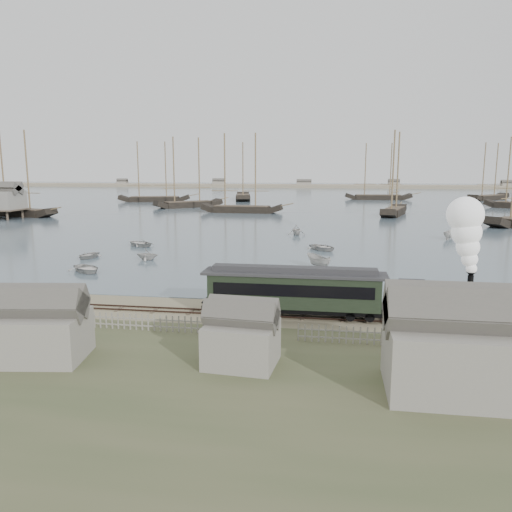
# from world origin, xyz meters

# --- Properties ---
(ground) EXTENTS (600.00, 600.00, 0.00)m
(ground) POSITION_xyz_m (0.00, 0.00, 0.00)
(ground) COLOR gray
(ground) RESTS_ON ground
(harbor_water) EXTENTS (600.00, 336.00, 0.06)m
(harbor_water) POSITION_xyz_m (0.00, 170.00, 0.03)
(harbor_water) COLOR #495A69
(harbor_water) RESTS_ON ground
(rail_track) EXTENTS (120.00, 1.80, 0.16)m
(rail_track) POSITION_xyz_m (0.00, -2.00, 0.04)
(rail_track) COLOR #35241D
(rail_track) RESTS_ON ground
(picket_fence_west) EXTENTS (19.00, 0.10, 1.20)m
(picket_fence_west) POSITION_xyz_m (-6.50, -7.00, 0.00)
(picket_fence_west) COLOR gray
(picket_fence_west) RESTS_ON ground
(picket_fence_east) EXTENTS (15.00, 0.10, 1.20)m
(picket_fence_east) POSITION_xyz_m (12.50, -7.50, 0.00)
(picket_fence_east) COLOR gray
(picket_fence_east) RESTS_ON ground
(shed_left) EXTENTS (5.00, 4.00, 4.10)m
(shed_left) POSITION_xyz_m (-10.00, -13.00, 0.00)
(shed_left) COLOR gray
(shed_left) RESTS_ON ground
(shed_mid) EXTENTS (4.00, 3.50, 3.60)m
(shed_mid) POSITION_xyz_m (2.00, -12.00, 0.00)
(shed_mid) COLOR gray
(shed_mid) RESTS_ON ground
(shed_right) EXTENTS (6.00, 5.00, 5.10)m
(shed_right) POSITION_xyz_m (13.00, -14.00, 0.00)
(shed_right) COLOR gray
(shed_right) RESTS_ON ground
(far_spit) EXTENTS (500.00, 20.00, 1.80)m
(far_spit) POSITION_xyz_m (0.00, 250.00, 0.00)
(far_spit) COLOR tan
(far_spit) RESTS_ON ground
(locomotive) EXTENTS (7.23, 2.70, 9.01)m
(locomotive) POSITION_xyz_m (16.36, -2.00, 4.16)
(locomotive) COLOR black
(locomotive) RESTS_ON ground
(passenger_coach) EXTENTS (14.05, 2.71, 3.41)m
(passenger_coach) POSITION_xyz_m (4.23, -2.00, 2.16)
(passenger_coach) COLOR black
(passenger_coach) RESTS_ON ground
(beached_dinghy) EXTENTS (4.38, 4.55, 0.77)m
(beached_dinghy) POSITION_xyz_m (-18.55, 1.00, 0.38)
(beached_dinghy) COLOR #B9B6B0
(beached_dinghy) RESTS_ON ground
(rowboat_0) EXTENTS (5.09, 5.33, 0.90)m
(rowboat_0) POSITION_xyz_m (-19.50, 10.81, 0.51)
(rowboat_0) COLOR #B9B6B0
(rowboat_0) RESTS_ON harbor_water
(rowboat_1) EXTENTS (2.57, 2.94, 1.48)m
(rowboat_1) POSITION_xyz_m (-15.64, 18.87, 0.80)
(rowboat_1) COLOR #B9B6B0
(rowboat_1) RESTS_ON harbor_water
(rowboat_2) EXTENTS (3.99, 3.62, 1.52)m
(rowboat_2) POSITION_xyz_m (5.54, 17.30, 0.82)
(rowboat_2) COLOR #B9B6B0
(rowboat_2) RESTS_ON harbor_water
(rowboat_3) EXTENTS (5.32, 5.35, 0.91)m
(rowboat_3) POSITION_xyz_m (5.78, 29.71, 0.52)
(rowboat_3) COLOR #B9B6B0
(rowboat_3) RESTS_ON harbor_water
(rowboat_5) EXTENTS (4.03, 3.21, 1.48)m
(rowboat_5) POSITION_xyz_m (25.67, 43.97, 0.80)
(rowboat_5) COLOR #B9B6B0
(rowboat_5) RESTS_ON harbor_water
(rowboat_6) EXTENTS (4.92, 5.36, 0.91)m
(rowboat_6) POSITION_xyz_m (-20.93, 29.44, 0.51)
(rowboat_6) COLOR #B9B6B0
(rowboat_6) RESTS_ON harbor_water
(rowboat_7) EXTENTS (4.13, 3.81, 1.80)m
(rowboat_7) POSITION_xyz_m (0.96, 45.06, 0.96)
(rowboat_7) COLOR #B9B6B0
(rowboat_7) RESTS_ON harbor_water
(rowboat_8) EXTENTS (3.96, 3.09, 0.75)m
(rowboat_8) POSITION_xyz_m (-23.62, 19.01, 0.43)
(rowboat_8) COLOR #B9B6B0
(rowboat_8) RESTS_ON harbor_water
(schooner_0) EXTENTS (20.34, 8.87, 20.00)m
(schooner_0) POSITION_xyz_m (-66.27, 68.41, 10.06)
(schooner_0) COLOR black
(schooner_0) RESTS_ON harbor_water
(schooner_1) EXTENTS (18.43, 16.74, 20.00)m
(schooner_1) POSITION_xyz_m (-34.23, 100.11, 10.06)
(schooner_1) COLOR black
(schooner_1) RESTS_ON harbor_water
(schooner_2) EXTENTS (20.74, 5.51, 20.00)m
(schooner_2) POSITION_xyz_m (-16.01, 85.72, 10.06)
(schooner_2) COLOR black
(schooner_2) RESTS_ON harbor_water
(schooner_3) EXTENTS (8.88, 18.59, 20.00)m
(schooner_3) POSITION_xyz_m (21.51, 84.52, 10.06)
(schooner_3) COLOR black
(schooner_3) RESTS_ON harbor_water
(schooner_6) EXTENTS (24.08, 10.86, 20.00)m
(schooner_6) POSITION_xyz_m (-52.59, 121.85, 10.06)
(schooner_6) COLOR black
(schooner_6) RESTS_ON harbor_water
(schooner_7) EXTENTS (9.58, 24.15, 20.00)m
(schooner_7) POSITION_xyz_m (-24.80, 135.90, 10.06)
(schooner_7) COLOR black
(schooner_7) RESTS_ON harbor_water
(schooner_8) EXTENTS (23.39, 6.88, 20.00)m
(schooner_8) POSITION_xyz_m (22.79, 144.09, 10.06)
(schooner_8) COLOR black
(schooner_8) RESTS_ON harbor_water
(schooner_9) EXTENTS (18.09, 17.85, 20.00)m
(schooner_9) POSITION_xyz_m (61.17, 148.15, 10.06)
(schooner_9) COLOR black
(schooner_9) RESTS_ON harbor_water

